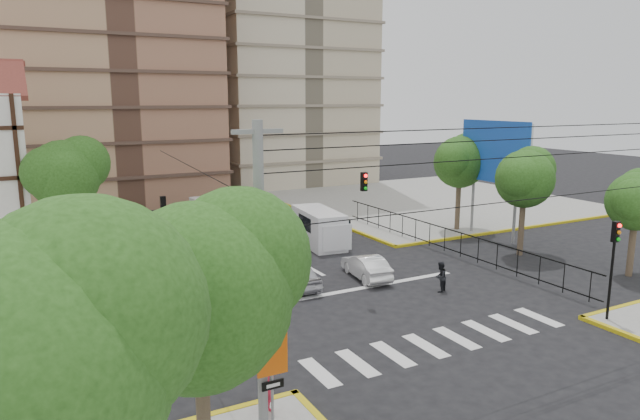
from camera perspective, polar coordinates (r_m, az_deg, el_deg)
ground at (r=28.69m, az=4.24°, el=-8.70°), size 160.00×160.00×0.00m
sidewalk_ne at (r=55.80m, az=10.68°, el=0.93°), size 26.00×26.00×0.15m
crosswalk_stripes at (r=24.20m, az=12.03°, el=-12.76°), size 12.00×2.40×0.01m
stop_line at (r=29.65m, az=2.99°, el=-8.01°), size 13.00×0.40×0.01m
park_fence at (r=37.30m, az=12.30°, el=-4.26°), size 0.10×22.50×1.66m
billboard at (r=41.00m, az=17.14°, el=5.40°), size 0.36×6.20×8.10m
tree_sw_near at (r=14.01m, az=-11.71°, el=-7.51°), size 5.63×4.60×7.57m
tree_sw_far at (r=9.59m, az=-28.63°, el=-13.73°), size 5.88×4.80×8.28m
tree_park_a at (r=37.40m, az=19.88°, el=3.21°), size 4.41×3.60×6.83m
tree_park_b at (r=35.46m, az=29.16°, el=1.00°), size 3.92×3.20×5.98m
tree_park_c at (r=42.99m, az=13.90°, el=4.91°), size 4.65×3.80×7.25m
tree_tudor at (r=39.14m, az=-24.08°, el=3.53°), size 5.39×4.40×7.43m
traffic_light_se at (r=27.67m, az=27.27°, el=-3.93°), size 0.28×0.22×4.40m
traffic_light_nw at (r=31.99m, az=-15.33°, el=-1.20°), size 0.28×0.22×4.40m
traffic_light_hanging at (r=25.60m, az=6.86°, el=2.49°), size 18.00×9.12×0.92m
utility_pole_sw at (r=15.63m, az=-5.96°, el=-7.30°), size 1.40×0.28×9.00m
district_sign at (r=16.38m, az=-4.79°, el=-15.15°), size 0.90×0.12×3.20m
van_right_lane at (r=38.07m, az=0.07°, el=-1.90°), size 2.63×5.49×2.38m
van_left_lane at (r=44.54m, az=-10.92°, el=-0.42°), size 1.93×4.57×2.04m
car_silver_front_left at (r=29.94m, az=-2.62°, el=-6.40°), size 1.76×4.18×1.41m
car_white_front_right at (r=31.47m, az=4.63°, el=-5.65°), size 1.90×4.13×1.31m
car_grey_mid_left at (r=35.07m, az=-6.71°, el=-3.84°), size 2.82×5.34×1.43m
car_silver_rear_left at (r=40.27m, az=-8.41°, el=-2.01°), size 2.58×4.86×1.34m
car_darkgrey_mid_right at (r=42.54m, az=-4.53°, el=-1.19°), size 2.29×4.31×1.39m
car_white_rear_right at (r=46.93m, az=-6.51°, el=-0.04°), size 1.97×4.51×1.44m
pedestrian_sw_corner at (r=18.35m, az=-5.44°, el=-17.23°), size 0.71×0.57×1.69m
pedestrian_crosswalk at (r=29.82m, az=11.95°, el=-6.56°), size 0.96×0.89×1.57m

